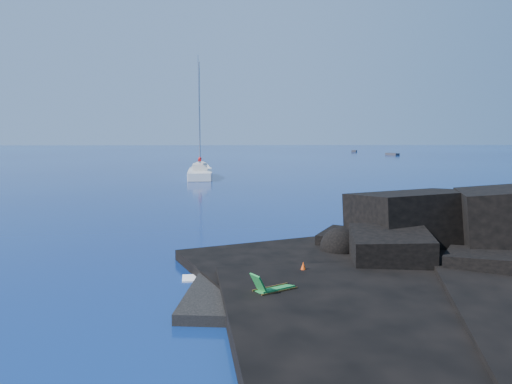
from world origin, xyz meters
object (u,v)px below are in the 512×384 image
sailboat (200,178)px  distant_boat_b (392,155)px  marker_cone (303,269)px  sunbather (311,276)px  distant_boat_a (354,152)px  deck_chair (275,283)px

sailboat → distant_boat_b: 72.97m
marker_cone → distant_boat_b: bearing=71.0°
marker_cone → distant_boat_b: 109.54m
sunbather → distant_boat_a: sunbather is taller
deck_chair → distant_boat_a: 129.33m
distant_boat_a → distant_boat_b: distant_boat_a is taller
deck_chair → sunbather: deck_chair is taller
deck_chair → marker_cone: deck_chair is taller
distant_boat_b → deck_chair: bearing=-131.8°
distant_boat_b → sailboat: bearing=-148.4°
sailboat → distant_boat_a: sailboat is taller
distant_boat_a → deck_chair: bearing=-86.0°
sailboat → sunbather: size_ratio=9.01×
deck_chair → marker_cone: bearing=31.0°
sailboat → deck_chair: 47.17m
deck_chair → sunbather: bearing=20.4°
sunbather → distant_boat_b: (35.49, 104.08, -0.51)m
sunbather → distant_boat_b: bearing=42.6°
sailboat → distant_boat_b: bearing=50.7°
sailboat → marker_cone: (7.08, -44.44, 0.63)m
deck_chair → distant_boat_a: bearing=44.2°
sailboat → marker_cone: 45.01m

